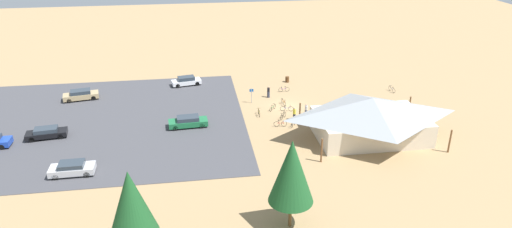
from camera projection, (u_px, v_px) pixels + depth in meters
ground at (287, 107)px, 63.45m from camera, size 160.00×160.00×0.00m
parking_lot_asphalt at (96, 123)px, 58.63m from camera, size 37.50×31.38×0.05m
bike_pavilion at (371, 116)px, 53.94m from camera, size 14.99×10.31×4.97m
trash_bin at (287, 79)px, 72.44m from camera, size 0.60×0.60×0.90m
lot_sign at (251, 94)px, 64.14m from camera, size 0.56×0.08×2.20m
pine_far_east at (292, 171)px, 37.34m from camera, size 3.80×3.80×8.20m
pine_midwest at (131, 204)px, 33.16m from camera, size 3.66×3.66×8.12m
bicycle_green_yard_right at (273, 108)px, 62.28m from camera, size 1.10×1.41×0.82m
bicycle_yellow_edge_north at (259, 113)px, 60.66m from camera, size 0.48×1.75×0.87m
bicycle_silver_near_sign at (392, 89)px, 68.65m from camera, size 0.48×1.72×0.83m
bicycle_black_front_row at (283, 116)px, 59.71m from camera, size 1.08×1.46×0.91m
bicycle_purple_yard_center at (284, 89)px, 68.62m from camera, size 1.65×0.48×0.79m
bicycle_blue_near_porch at (287, 109)px, 61.96m from camera, size 1.76×0.51×0.86m
bicycle_white_yard_left at (293, 124)px, 57.64m from camera, size 0.95×1.48×0.75m
bicycle_red_lone_east at (280, 124)px, 57.51m from camera, size 1.67×0.48×0.83m
bicycle_orange_trailside at (283, 102)px, 63.97m from camera, size 0.48×1.81×0.86m
car_white_back_corner at (186, 81)px, 70.95m from camera, size 4.66×2.53×1.37m
car_tan_front_row at (81, 95)px, 65.51m from camera, size 5.04×2.71×1.42m
car_green_mid_lot at (188, 122)px, 57.25m from camera, size 4.90×2.13×1.38m
car_silver_end_stall at (72, 168)px, 46.85m from camera, size 4.47×1.96×1.36m
car_black_second_row at (46, 133)px, 54.46m from camera, size 4.77×2.32×1.28m
visitor_crossing_yard at (294, 114)px, 59.13m from camera, size 0.38×0.40×1.71m
visitor_near_lot at (306, 110)px, 60.08m from camera, size 0.38×0.40×1.78m
visitor_at_bikes at (268, 92)px, 66.31m from camera, size 0.37×0.40×1.71m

